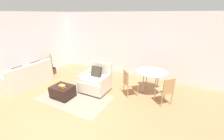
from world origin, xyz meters
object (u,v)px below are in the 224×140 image
(armchair, at_px, (96,81))
(ottoman, at_px, (63,91))
(tv_remote_primary, at_px, (67,85))
(dining_chair_near_right, at_px, (166,89))
(tv_remote_secondary, at_px, (66,85))
(potted_plant, at_px, (51,69))
(couch, at_px, (28,78))
(book_stack, at_px, (62,86))
(dining_chair_near_left, at_px, (129,81))
(dining_table, at_px, (151,74))

(armchair, distance_m, ottoman, 1.18)
(armchair, height_order, tv_remote_primary, armchair)
(ottoman, relative_size, dining_chair_near_right, 0.78)
(armchair, distance_m, tv_remote_primary, 1.00)
(tv_remote_secondary, xyz_separation_m, dining_chair_near_right, (3.03, 1.06, 0.10))
(potted_plant, bearing_deg, tv_remote_primary, -29.29)
(couch, xyz_separation_m, dining_chair_near_right, (4.96, 1.15, 0.21))
(ottoman, bearing_deg, tv_remote_primary, 60.49)
(couch, bearing_deg, book_stack, -1.71)
(couch, bearing_deg, armchair, 19.36)
(dining_chair_near_left, bearing_deg, dining_table, 45.00)
(armchair, xyz_separation_m, dining_chair_near_right, (2.39, 0.25, 0.14))
(couch, relative_size, ottoman, 2.55)
(dining_chair_near_right, bearing_deg, book_stack, -158.38)
(couch, xyz_separation_m, ottoman, (1.84, -0.01, -0.08))
(tv_remote_secondary, height_order, dining_table, dining_table)
(book_stack, bearing_deg, armchair, 55.08)
(dining_table, height_order, dining_chair_near_left, dining_chair_near_left)
(tv_remote_primary, distance_m, dining_table, 2.93)
(couch, bearing_deg, dining_chair_near_left, 17.19)
(dining_chair_near_left, bearing_deg, couch, -162.81)
(potted_plant, distance_m, dining_chair_near_left, 3.96)
(dining_chair_near_right, bearing_deg, armchair, -173.96)
(book_stack, xyz_separation_m, dining_chair_near_left, (1.83, 1.21, 0.07))
(potted_plant, bearing_deg, couch, -80.91)
(couch, relative_size, book_stack, 7.66)
(couch, distance_m, ottoman, 1.84)
(couch, relative_size, armchair, 1.79)
(couch, bearing_deg, dining_chair_near_right, 13.12)
(potted_plant, xyz_separation_m, dining_table, (4.56, 0.43, 0.44))
(book_stack, height_order, tv_remote_secondary, book_stack)
(dining_table, xyz_separation_m, dining_chair_near_right, (0.61, -0.61, -0.17))
(tv_remote_primary, bearing_deg, dining_table, 33.89)
(tv_remote_primary, bearing_deg, potted_plant, 150.71)
(dining_chair_near_left, bearing_deg, dining_chair_near_right, 0.00)
(potted_plant, relative_size, dining_chair_near_right, 1.22)
(couch, height_order, book_stack, couch)
(book_stack, xyz_separation_m, tv_remote_primary, (0.02, 0.20, -0.03))
(armchair, relative_size, dining_chair_near_left, 1.12)
(potted_plant, distance_m, dining_table, 4.60)
(tv_remote_primary, bearing_deg, tv_remote_secondary, -82.44)
(armchair, relative_size, dining_table, 0.92)
(tv_remote_primary, height_order, dining_table, dining_table)
(couch, bearing_deg, dining_table, 22.12)
(dining_table, bearing_deg, dining_chair_near_right, -45.00)
(ottoman, xyz_separation_m, book_stack, (0.06, -0.05, 0.22))
(tv_remote_secondary, distance_m, dining_chair_near_right, 3.21)
(book_stack, distance_m, dining_table, 3.06)
(ottoman, xyz_separation_m, potted_plant, (-2.05, 1.35, 0.02))
(book_stack, height_order, potted_plant, potted_plant)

